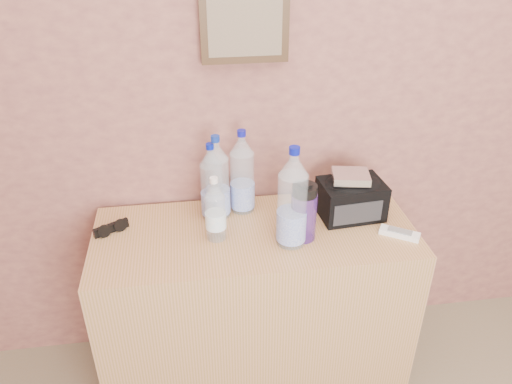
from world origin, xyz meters
TOP-DOWN VIEW (x-y plane):
  - picture_frame at (-0.30, 1.98)m, footprint 0.30×0.03m
  - dresser at (-0.30, 1.74)m, footprint 1.16×0.48m
  - pet_large_a at (-0.44, 1.86)m, footprint 0.08×0.08m
  - pet_large_b at (-0.42, 1.87)m, footprint 0.09×0.09m
  - pet_large_c at (-0.33, 1.89)m, footprint 0.09×0.09m
  - pet_large_d at (-0.19, 1.65)m, footprint 0.10×0.10m
  - pet_small at (-0.44, 1.72)m, footprint 0.07×0.07m
  - nalgene_bottle at (-0.14, 1.68)m, footprint 0.09×0.09m
  - sunglasses at (-0.81, 1.81)m, footprint 0.14×0.11m
  - ac_remote at (0.20, 1.64)m, footprint 0.14×0.11m
  - toiletry_bag at (0.07, 1.79)m, footprint 0.24×0.18m
  - foil_packet at (0.06, 1.79)m, footprint 0.15×0.13m

SIDE VIEW (x-z plane):
  - dresser at x=-0.30m, z-range 0.00..0.73m
  - ac_remote at x=0.20m, z-range 0.73..0.75m
  - sunglasses at x=-0.81m, z-range 0.73..0.76m
  - toiletry_bag at x=0.07m, z-range 0.73..0.88m
  - pet_small at x=-0.44m, z-range 0.71..0.95m
  - nalgene_bottle at x=-0.14m, z-range 0.73..0.95m
  - pet_large_a at x=-0.44m, z-range 0.71..1.01m
  - pet_large_b at x=-0.42m, z-range 0.71..1.03m
  - pet_large_c at x=-0.33m, z-range 0.71..1.04m
  - pet_large_d at x=-0.19m, z-range 0.71..1.07m
  - foil_packet at x=0.06m, z-range 0.88..0.91m
  - picture_frame at x=-0.30m, z-range 1.27..1.52m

